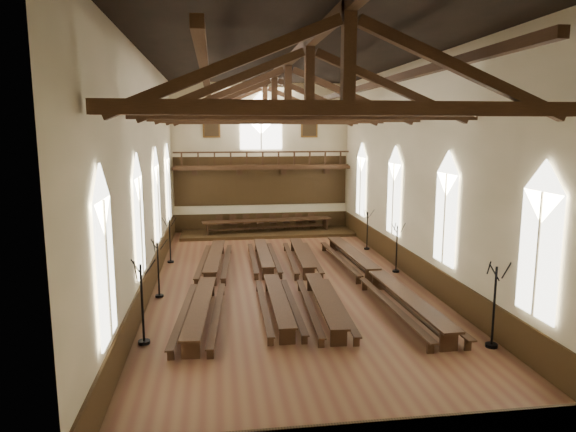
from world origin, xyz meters
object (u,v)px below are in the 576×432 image
(candelabrum_left_near, at_px, (143,319))
(candelabrum_left_mid, at_px, (159,280))
(refectory_row_b, at_px, (270,275))
(candelabrum_right_far, at_px, (367,237))
(refectory_row_d, at_px, (375,274))
(candelabrum_right_mid, at_px, (396,257))
(refectory_row_c, at_px, (311,274))
(dais, at_px, (268,233))
(high_table, at_px, (268,221))
(candelabrum_right_near, at_px, (493,322))
(candelabrum_left_far, at_px, (170,249))
(refectory_row_a, at_px, (209,279))

(candelabrum_left_near, xyz_separation_m, candelabrum_left_mid, (-0.00, 4.78, -0.11))
(refectory_row_b, relative_size, candelabrum_right_far, 5.80)
(refectory_row_d, xyz_separation_m, candelabrum_left_mid, (-9.36, -0.17, 0.20))
(candelabrum_right_mid, bearing_deg, candelabrum_right_far, 90.00)
(refectory_row_c, relative_size, dais, 1.22)
(refectory_row_b, height_order, candelabrum_right_mid, candelabrum_right_mid)
(high_table, bearing_deg, candelabrum_right_near, -74.37)
(refectory_row_c, distance_m, refectory_row_d, 2.83)
(candelabrum_right_near, distance_m, candelabrum_right_mid, 8.89)
(dais, relative_size, candelabrum_right_near, 4.04)
(candelabrum_right_near, bearing_deg, refectory_row_b, 129.74)
(refectory_row_c, relative_size, candelabrum_right_near, 4.94)
(high_table, height_order, candelabrum_right_near, candelabrum_right_near)
(refectory_row_c, relative_size, candelabrum_left_far, 5.76)
(high_table, height_order, candelabrum_right_far, candelabrum_right_far)
(candelabrum_left_near, distance_m, candelabrum_right_near, 11.25)
(candelabrum_right_far, bearing_deg, candelabrum_right_near, -90.00)
(refectory_row_a, bearing_deg, candelabrum_right_far, 36.17)
(refectory_row_d, xyz_separation_m, candelabrum_right_mid, (1.74, 2.10, 0.19))
(refectory_row_a, height_order, candelabrum_right_far, candelabrum_right_far)
(candelabrum_left_far, relative_size, candelabrum_right_far, 1.03)
(refectory_row_c, bearing_deg, refectory_row_b, 171.27)
(candelabrum_right_mid, bearing_deg, refectory_row_b, -168.85)
(refectory_row_b, distance_m, refectory_row_d, 4.69)
(candelabrum_left_far, bearing_deg, refectory_row_d, -30.51)
(refectory_row_a, height_order, dais, refectory_row_a)
(candelabrum_right_mid, bearing_deg, refectory_row_a, -169.36)
(refectory_row_d, xyz_separation_m, candelabrum_right_far, (1.74, 7.01, 0.16))
(refectory_row_d, relative_size, candelabrum_left_far, 6.01)
(refectory_row_a, bearing_deg, candelabrum_left_mid, -164.56)
(candelabrum_right_mid, bearing_deg, high_table, 117.84)
(refectory_row_d, distance_m, candelabrum_left_mid, 9.37)
(refectory_row_b, height_order, candelabrum_left_near, candelabrum_left_near)
(candelabrum_right_far, bearing_deg, candelabrum_left_far, -172.36)
(high_table, bearing_deg, refectory_row_d, -73.65)
(candelabrum_left_mid, relative_size, candelabrum_right_near, 0.88)
(refectory_row_a, relative_size, dais, 1.24)
(refectory_row_b, xyz_separation_m, candelabrum_right_mid, (6.35, 1.25, 0.26))
(refectory_row_b, height_order, dais, refectory_row_b)
(high_table, xyz_separation_m, candelabrum_right_near, (5.29, -18.90, -0.03))
(refectory_row_a, distance_m, refectory_row_b, 2.73)
(refectory_row_a, xyz_separation_m, candelabrum_right_mid, (9.04, 1.70, 0.22))
(refectory_row_d, bearing_deg, candelabrum_right_near, -75.65)
(refectory_row_d, distance_m, candelabrum_right_mid, 2.73)
(candelabrum_left_mid, bearing_deg, candelabrum_left_far, 90.00)
(refectory_row_b, relative_size, candelabrum_right_near, 4.85)
(refectory_row_a, height_order, refectory_row_c, refectory_row_a)
(refectory_row_a, distance_m, candelabrum_left_near, 5.75)
(candelabrum_left_mid, bearing_deg, dais, 64.68)
(refectory_row_a, bearing_deg, refectory_row_d, -3.16)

